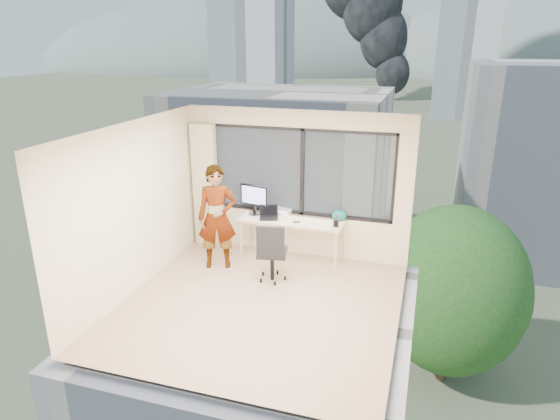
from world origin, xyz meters
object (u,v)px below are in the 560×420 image
at_px(monitor, 254,199).
at_px(laptop, 269,213).
at_px(desk, 291,240).
at_px(chair, 272,251).
at_px(person, 217,217).
at_px(handbag, 339,215).
at_px(game_console, 281,211).

bearing_deg(monitor, laptop, -14.96).
bearing_deg(desk, chair, -95.22).
bearing_deg(person, handbag, 2.18).
bearing_deg(game_console, handbag, 14.28).
bearing_deg(person, desk, 8.01).
height_order(desk, laptop, laptop).
relative_size(game_console, handbag, 1.27).
height_order(chair, laptop, chair).
relative_size(monitor, laptop, 1.61).
xyz_separation_m(desk, handbag, (0.80, 0.20, 0.47)).
xyz_separation_m(desk, laptop, (-0.39, -0.07, 0.48)).
xyz_separation_m(desk, game_console, (-0.26, 0.26, 0.41)).
relative_size(person, handbag, 7.13).
bearing_deg(handbag, person, -172.72).
height_order(monitor, laptop, monitor).
bearing_deg(desk, handbag, 13.96).
bearing_deg(person, laptop, 16.15).
bearing_deg(monitor, person, -108.31).
xyz_separation_m(person, monitor, (0.41, 0.71, 0.13)).
distance_m(monitor, game_console, 0.53).
height_order(monitor, handbag, monitor).
bearing_deg(game_console, desk, -27.15).
relative_size(chair, person, 0.58).
height_order(chair, game_console, chair).
distance_m(chair, person, 1.13).
height_order(desk, person, person).
relative_size(laptop, handbag, 1.35).
relative_size(chair, laptop, 3.04).
distance_m(desk, handbag, 0.95).
bearing_deg(laptop, desk, -8.56).
xyz_separation_m(game_console, handbag, (1.06, -0.06, 0.06)).
relative_size(person, game_console, 5.63).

